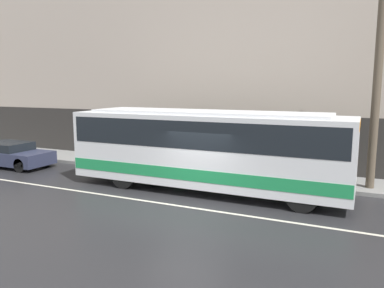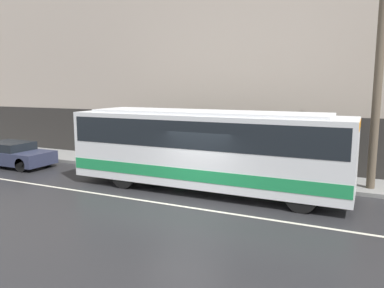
{
  "view_description": "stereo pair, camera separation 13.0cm",
  "coord_description": "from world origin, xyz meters",
  "views": [
    {
      "loc": [
        5.41,
        -11.28,
        4.13
      ],
      "look_at": [
        -0.85,
        2.26,
        1.85
      ],
      "focal_mm": 35.0,
      "sensor_mm": 36.0,
      "label": 1
    },
    {
      "loc": [
        5.52,
        -11.23,
        4.13
      ],
      "look_at": [
        -0.85,
        2.26,
        1.85
      ],
      "focal_mm": 35.0,
      "sensor_mm": 36.0,
      "label": 2
    }
  ],
  "objects": [
    {
      "name": "utility_pole_near",
      "position": [
        5.77,
        4.83,
        3.93
      ],
      "size": [
        0.32,
        0.32,
        7.54
      ],
      "color": "brown",
      "rests_on": "sidewalk"
    },
    {
      "name": "sedan_dark_behind",
      "position": [
        -11.45,
        2.26,
        0.62
      ],
      "size": [
        4.71,
        1.88,
        1.26
      ],
      "color": "#2D334C",
      "rests_on": "ground_plane"
    },
    {
      "name": "building_facade",
      "position": [
        0.0,
        6.76,
        6.73
      ],
      "size": [
        60.0,
        0.35,
        13.89
      ],
      "color": "#B7A899",
      "rests_on": "ground_plane"
    },
    {
      "name": "lane_stripe",
      "position": [
        0.0,
        0.0,
        0.0
      ],
      "size": [
        54.0,
        0.14,
        0.01
      ],
      "color": "beige",
      "rests_on": "ground_plane"
    },
    {
      "name": "transit_bus",
      "position": [
        -0.26,
        2.26,
        1.8
      ],
      "size": [
        11.12,
        2.61,
        3.2
      ],
      "color": "white",
      "rests_on": "ground_plane"
    },
    {
      "name": "sidewalk",
      "position": [
        0.0,
        5.31,
        0.08
      ],
      "size": [
        60.0,
        2.62,
        0.16
      ],
      "color": "gray",
      "rests_on": "ground_plane"
    },
    {
      "name": "ground_plane",
      "position": [
        0.0,
        0.0,
        0.0
      ],
      "size": [
        60.0,
        60.0,
        0.0
      ],
      "primitive_type": "plane",
      "color": "#262628"
    },
    {
      "name": "pedestrian_waiting",
      "position": [
        -3.39,
        5.95,
        0.92
      ],
      "size": [
        0.36,
        0.36,
        1.63
      ],
      "color": "#1E5933",
      "rests_on": "sidewalk"
    }
  ]
}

